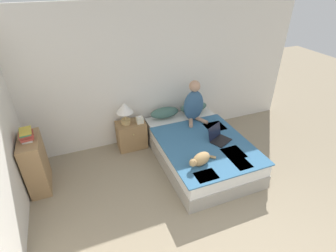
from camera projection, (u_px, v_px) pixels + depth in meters
name	position (u px, v px, depth m)	size (l,w,h in m)	color
wall_back	(156.00, 75.00, 4.75)	(5.73, 0.05, 2.55)	silver
bed	(200.00, 150.00, 4.55)	(1.40, 2.05, 0.48)	#9E998E
pillow_near	(165.00, 113.00, 4.97)	(0.56, 0.24, 0.20)	#42665B
pillow_far	(194.00, 107.00, 5.17)	(0.56, 0.24, 0.20)	#42665B
person_sitting	(194.00, 104.00, 4.77)	(0.39, 0.38, 0.78)	#33567A
cat_tabby	(200.00, 159.00, 3.79)	(0.50, 0.29, 0.18)	tan
laptop_open	(219.00, 138.00, 4.34)	(0.42, 0.40, 0.25)	black
nightstand	(132.00, 135.00, 4.90)	(0.53, 0.37, 0.53)	#937047
table_lamp	(125.00, 110.00, 4.58)	(0.30, 0.30, 0.42)	tan
tissue_box	(140.00, 120.00, 4.73)	(0.12, 0.12, 0.14)	beige
bookshelf	(36.00, 164.00, 3.91)	(0.28, 0.62, 0.88)	#99754C
book_stack_top	(26.00, 135.00, 3.65)	(0.20, 0.25, 0.15)	beige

